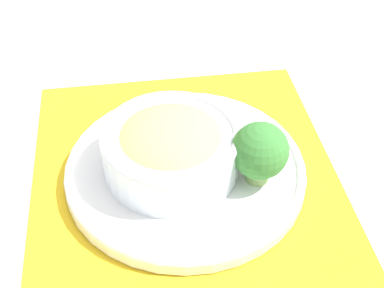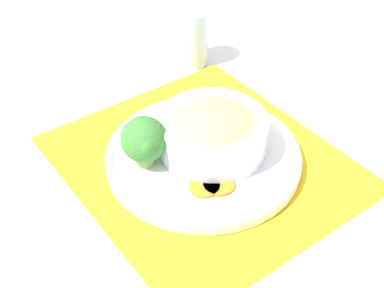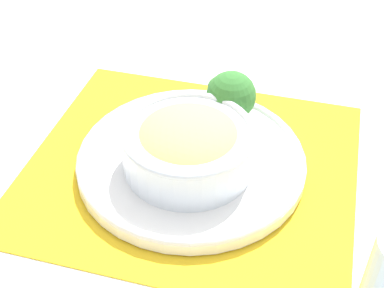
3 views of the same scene
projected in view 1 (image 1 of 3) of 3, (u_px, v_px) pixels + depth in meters
ground_plane at (185, 177)px, 0.68m from camera, size 4.00×4.00×0.00m
placemat at (185, 176)px, 0.68m from camera, size 0.45×0.41×0.00m
plate at (185, 169)px, 0.67m from camera, size 0.30×0.30×0.02m
bowl at (170, 145)px, 0.64m from camera, size 0.17×0.17×0.07m
broccoli_floret at (260, 151)px, 0.62m from camera, size 0.07×0.07×0.08m
carrot_slice_near at (212, 130)px, 0.71m from camera, size 0.05×0.05×0.01m
carrot_slice_middle at (197, 127)px, 0.72m from camera, size 0.05×0.05×0.01m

